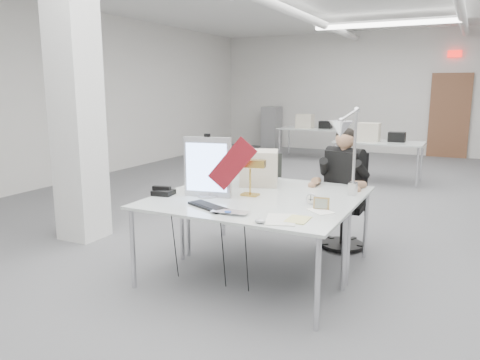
# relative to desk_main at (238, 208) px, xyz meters

# --- Properties ---
(room_shell) EXTENTS (10.04, 14.04, 3.24)m
(room_shell) POSITION_rel_desk_main_xyz_m (0.04, 2.63, 0.95)
(room_shell) COLOR #58585A
(room_shell) RESTS_ON ground
(desk_main) EXTENTS (1.80, 0.90, 0.02)m
(desk_main) POSITION_rel_desk_main_xyz_m (0.00, 0.00, 0.00)
(desk_main) COLOR silver
(desk_main) RESTS_ON room_shell
(desk_second) EXTENTS (1.80, 0.90, 0.02)m
(desk_second) POSITION_rel_desk_main_xyz_m (0.00, 0.90, 0.00)
(desk_second) COLOR silver
(desk_second) RESTS_ON room_shell
(bg_desk_a) EXTENTS (1.60, 0.80, 0.02)m
(bg_desk_a) POSITION_rel_desk_main_xyz_m (0.20, 5.50, 0.00)
(bg_desk_a) COLOR silver
(bg_desk_a) RESTS_ON room_shell
(bg_desk_b) EXTENTS (1.60, 0.80, 0.02)m
(bg_desk_b) POSITION_rel_desk_main_xyz_m (-1.80, 7.70, 0.00)
(bg_desk_b) COLOR silver
(bg_desk_b) RESTS_ON room_shell
(filing_cabinet) EXTENTS (0.45, 0.55, 1.20)m
(filing_cabinet) POSITION_rel_desk_main_xyz_m (-3.50, 9.15, -0.14)
(filing_cabinet) COLOR gray
(filing_cabinet) RESTS_ON room_shell
(office_chair) EXTENTS (0.68, 0.68, 1.10)m
(office_chair) POSITION_rel_desk_main_xyz_m (0.55, 1.50, -0.19)
(office_chair) COLOR black
(office_chair) RESTS_ON room_shell
(seated_person) EXTENTS (0.71, 0.80, 1.00)m
(seated_person) POSITION_rel_desk_main_xyz_m (0.55, 1.45, 0.16)
(seated_person) COLOR black
(seated_person) RESTS_ON office_chair
(monitor) EXTENTS (0.45, 0.13, 0.56)m
(monitor) POSITION_rel_desk_main_xyz_m (-0.42, 0.21, 0.29)
(monitor) COLOR silver
(monitor) RESTS_ON desk_main
(pennant) EXTENTS (0.45, 0.11, 0.49)m
(pennant) POSITION_rel_desk_main_xyz_m (-0.14, 0.18, 0.35)
(pennant) COLOR maroon
(pennant) RESTS_ON monitor
(keyboard) EXTENTS (0.44, 0.30, 0.02)m
(keyboard) POSITION_rel_desk_main_xyz_m (-0.21, -0.14, 0.02)
(keyboard) COLOR black
(keyboard) RESTS_ON desk_main
(laptop) EXTENTS (0.32, 0.23, 0.02)m
(laptop) POSITION_rel_desk_main_xyz_m (0.05, -0.29, 0.02)
(laptop) COLOR silver
(laptop) RESTS_ON desk_main
(mouse) EXTENTS (0.10, 0.09, 0.04)m
(mouse) POSITION_rel_desk_main_xyz_m (0.37, -0.38, 0.03)
(mouse) COLOR #A6A6AA
(mouse) RESTS_ON desk_main
(bankers_lamp) EXTENTS (0.32, 0.18, 0.35)m
(bankers_lamp) POSITION_rel_desk_main_xyz_m (-0.08, 0.42, 0.19)
(bankers_lamp) COLOR gold
(bankers_lamp) RESTS_ON desk_main
(desk_phone) EXTENTS (0.21, 0.19, 0.05)m
(desk_phone) POSITION_rel_desk_main_xyz_m (-0.83, 0.08, 0.04)
(desk_phone) COLOR black
(desk_phone) RESTS_ON desk_main
(picture_frame_left) EXTENTS (0.13, 0.06, 0.10)m
(picture_frame_left) POSITION_rel_desk_main_xyz_m (-0.67, 0.37, 0.06)
(picture_frame_left) COLOR #A67A47
(picture_frame_left) RESTS_ON desk_main
(picture_frame_right) EXTENTS (0.14, 0.06, 0.10)m
(picture_frame_right) POSITION_rel_desk_main_xyz_m (0.67, 0.22, 0.06)
(picture_frame_right) COLOR tan
(picture_frame_right) RESTS_ON desk_main
(desk_clock) EXTENTS (0.09, 0.03, 0.09)m
(desk_clock) POSITION_rel_desk_main_xyz_m (0.54, 0.36, 0.06)
(desk_clock) COLOR silver
(desk_clock) RESTS_ON desk_main
(paper_stack_a) EXTENTS (0.32, 0.38, 0.01)m
(paper_stack_a) POSITION_rel_desk_main_xyz_m (0.48, -0.22, 0.02)
(paper_stack_a) COLOR silver
(paper_stack_a) RESTS_ON desk_main
(paper_stack_b) EXTENTS (0.17, 0.23, 0.01)m
(paper_stack_b) POSITION_rel_desk_main_xyz_m (0.60, -0.16, 0.02)
(paper_stack_b) COLOR #DCD683
(paper_stack_b) RESTS_ON desk_main
(paper_stack_c) EXTENTS (0.26, 0.25, 0.01)m
(paper_stack_c) POSITION_rel_desk_main_xyz_m (0.68, 0.16, 0.02)
(paper_stack_c) COLOR white
(paper_stack_c) RESTS_ON desk_main
(beige_monitor) EXTENTS (0.48, 0.47, 0.36)m
(beige_monitor) POSITION_rel_desk_main_xyz_m (-0.21, 0.92, 0.19)
(beige_monitor) COLOR #BDB39D
(beige_monitor) RESTS_ON desk_second
(architect_lamp) EXTENTS (0.39, 0.75, 0.91)m
(architect_lamp) POSITION_rel_desk_main_xyz_m (0.78, 0.63, 0.47)
(architect_lamp) COLOR silver
(architect_lamp) RESTS_ON desk_second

